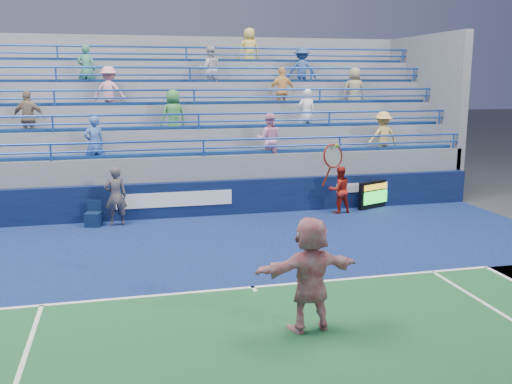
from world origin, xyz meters
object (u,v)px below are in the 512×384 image
object	(u,v)px
judge_chair	(93,218)
ball_girl	(339,190)
line_judge	(116,196)
serve_speed_board	(374,195)
tennis_player	(310,274)

from	to	relation	value
judge_chair	ball_girl	size ratio (longest dim) A/B	0.50
line_judge	ball_girl	bearing A→B (deg)	173.83
serve_speed_board	judge_chair	xyz separation A→B (m)	(-8.95, -0.29, -0.22)
tennis_player	ball_girl	size ratio (longest dim) A/B	2.12
serve_speed_board	ball_girl	distance (m)	1.46
tennis_player	ball_girl	world-z (taller)	tennis_player
serve_speed_board	ball_girl	bearing A→B (deg)	-165.10
serve_speed_board	ball_girl	size ratio (longest dim) A/B	0.85
tennis_player	line_judge	world-z (taller)	tennis_player
serve_speed_board	judge_chair	distance (m)	8.96
line_judge	serve_speed_board	bearing A→B (deg)	176.40
tennis_player	judge_chair	bearing A→B (deg)	115.60
serve_speed_board	judge_chair	world-z (taller)	serve_speed_board
tennis_player	line_judge	xyz separation A→B (m)	(-3.21, 8.01, -0.13)
judge_chair	line_judge	xyz separation A→B (m)	(0.66, -0.06, 0.64)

